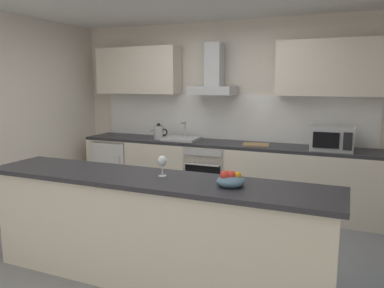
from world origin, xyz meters
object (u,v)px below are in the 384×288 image
(microwave, at_px, (332,138))
(sink, at_px, (182,138))
(oven, at_px, (210,172))
(wine_glass, at_px, (162,162))
(chopping_board, at_px, (256,145))
(kettle, at_px, (159,132))
(refrigerator, at_px, (119,166))
(range_hood, at_px, (214,78))
(fruit_bowl, at_px, (230,180))

(microwave, xyz_separation_m, sink, (-2.06, 0.04, -0.12))
(oven, height_order, microwave, microwave)
(wine_glass, bearing_deg, chopping_board, 81.91)
(wine_glass, bearing_deg, kettle, 118.58)
(refrigerator, relative_size, microwave, 1.70)
(wine_glass, distance_m, chopping_board, 2.16)
(kettle, distance_m, wine_glass, 2.41)
(oven, height_order, refrigerator, oven)
(wine_glass, bearing_deg, sink, 110.42)
(sink, height_order, range_hood, range_hood)
(microwave, relative_size, chopping_board, 1.47)
(oven, distance_m, sink, 0.65)
(wine_glass, xyz_separation_m, fruit_bowl, (0.62, -0.06, -0.08))
(kettle, bearing_deg, range_hood, 11.63)
(microwave, relative_size, fruit_bowl, 2.27)
(fruit_bowl, bearing_deg, wine_glass, 174.06)
(sink, distance_m, fruit_bowl, 2.65)
(oven, bearing_deg, range_hood, 90.00)
(range_hood, bearing_deg, oven, -90.00)
(oven, bearing_deg, refrigerator, -179.90)
(refrigerator, bearing_deg, range_hood, 4.92)
(refrigerator, distance_m, fruit_bowl, 3.40)
(fruit_bowl, bearing_deg, microwave, 73.97)
(oven, distance_m, microwave, 1.72)
(refrigerator, xyz_separation_m, wine_glass, (1.90, -2.15, 0.64))
(refrigerator, distance_m, chopping_board, 2.25)
(refrigerator, xyz_separation_m, kettle, (0.74, -0.03, 0.58))
(microwave, height_order, kettle, microwave)
(oven, bearing_deg, sink, 178.58)
(oven, relative_size, kettle, 2.77)
(fruit_bowl, bearing_deg, kettle, 129.10)
(refrigerator, xyz_separation_m, range_hood, (1.54, 0.13, 1.36))
(oven, xyz_separation_m, fruit_bowl, (0.98, -2.22, 0.53))
(sink, bearing_deg, range_hood, 14.93)
(refrigerator, height_order, range_hood, range_hood)
(kettle, height_order, range_hood, range_hood)
(sink, bearing_deg, fruit_bowl, -57.39)
(sink, xyz_separation_m, range_hood, (0.44, 0.12, 0.86))
(kettle, bearing_deg, wine_glass, -61.42)
(microwave, height_order, fruit_bowl, microwave)
(oven, bearing_deg, chopping_board, -2.04)
(microwave, xyz_separation_m, fruit_bowl, (-0.63, -2.19, -0.06))
(fruit_bowl, bearing_deg, chopping_board, 98.23)
(sink, bearing_deg, wine_glass, -69.58)
(microwave, bearing_deg, chopping_board, 179.75)
(kettle, bearing_deg, refrigerator, 177.62)
(kettle, height_order, fruit_bowl, kettle)
(refrigerator, distance_m, microwave, 3.21)
(range_hood, relative_size, chopping_board, 2.12)
(kettle, relative_size, wine_glass, 1.62)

